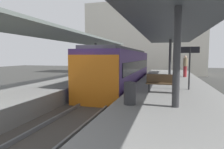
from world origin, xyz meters
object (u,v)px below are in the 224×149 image
(litter_bin, at_px, (130,93))
(passenger_near_bench, at_px, (185,66))
(commuter_train, at_px, (122,69))
(platform_bench, at_px, (161,83))
(platform_sign, at_px, (190,58))

(litter_bin, relative_size, passenger_near_bench, 0.44)
(commuter_train, relative_size, passenger_near_bench, 7.39)
(platform_bench, bearing_deg, passenger_near_bench, 77.37)
(platform_sign, distance_m, passenger_near_bench, 6.67)
(commuter_train, height_order, litter_bin, commuter_train)
(platform_bench, height_order, platform_sign, platform_sign)
(commuter_train, xyz_separation_m, platform_sign, (4.62, -4.85, 0.90))
(passenger_near_bench, bearing_deg, platform_bench, -102.63)
(platform_bench, height_order, passenger_near_bench, passenger_near_bench)
(platform_bench, relative_size, passenger_near_bench, 0.78)
(commuter_train, bearing_deg, platform_sign, -46.37)
(platform_bench, bearing_deg, platform_sign, 40.56)
(commuter_train, relative_size, litter_bin, 16.65)
(platform_sign, xyz_separation_m, passenger_near_bench, (0.38, 6.62, -0.68))
(platform_bench, xyz_separation_m, passenger_near_bench, (1.75, 7.80, 0.48))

